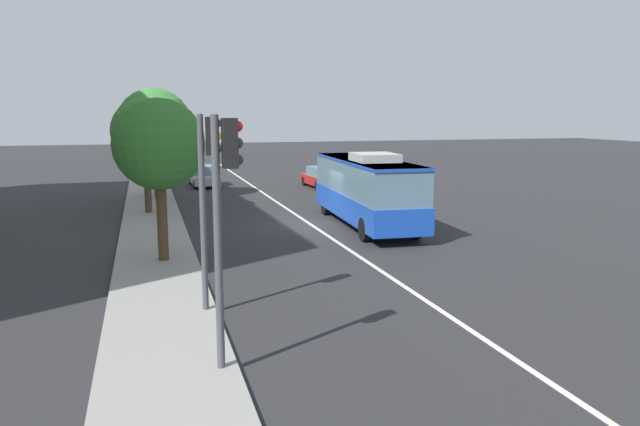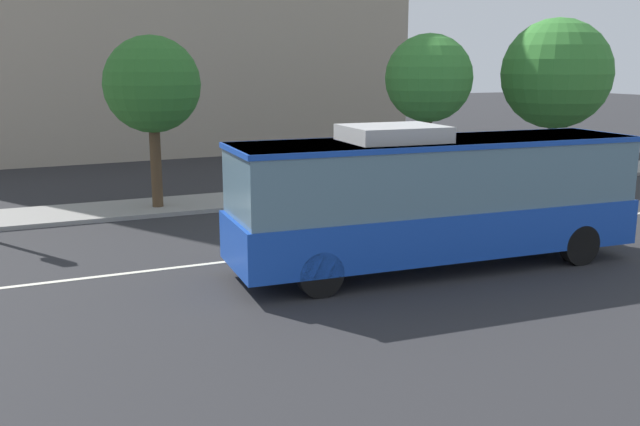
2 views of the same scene
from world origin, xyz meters
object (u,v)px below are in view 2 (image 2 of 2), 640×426
Objects in this scene: transit_bus at (436,193)px; street_tree_kerbside_left at (556,74)px; street_tree_kerbside_right at (429,79)px; street_tree_kerbside_centre at (152,85)px.

street_tree_kerbside_left is (11.77, 9.16, 2.59)m from transit_bus.
street_tree_kerbside_left is at bearing 40.99° from transit_bus.
transit_bus is at bearing -142.09° from street_tree_kerbside_left.
transit_bus is 1.69× the size of street_tree_kerbside_right.
transit_bus is 10.78m from street_tree_kerbside_centre.
street_tree_kerbside_centre is at bearing 120.42° from transit_bus.
street_tree_kerbside_left reaches higher than transit_bus.
street_tree_kerbside_centre reaches higher than transit_bus.
street_tree_kerbside_left is 5.86m from street_tree_kerbside_right.
street_tree_kerbside_right is at bearing 2.09° from street_tree_kerbside_centre.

